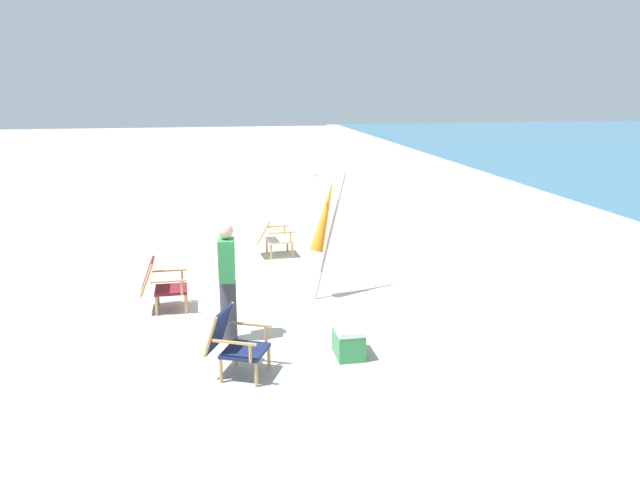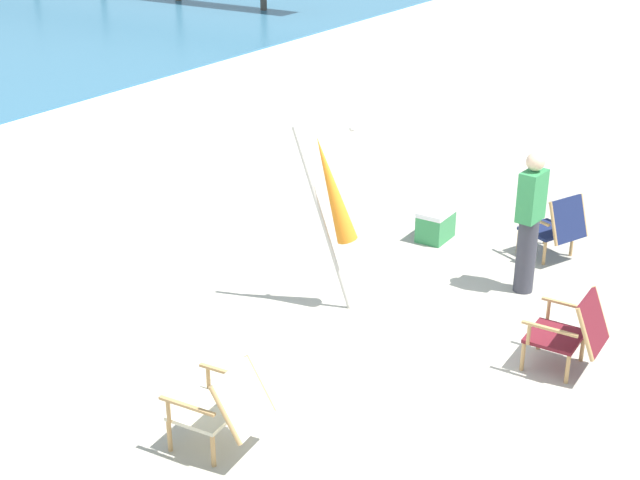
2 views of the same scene
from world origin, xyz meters
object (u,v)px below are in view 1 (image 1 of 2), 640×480
Objects in this scene: person_near_chairs at (227,282)px; beach_chair_front_left at (271,236)px; beach_chair_back_right at (160,283)px; umbrella_furled_orange at (325,217)px; cooler_box at (349,341)px; beach_chair_far_center at (233,341)px.

beach_chair_front_left is at bearing 166.40° from person_near_chairs.
beach_chair_back_right is 2.74m from umbrella_furled_orange.
person_near_chairs reaches higher than beach_chair_back_right.
person_near_chairs reaches higher than cooler_box.
person_near_chairs is (4.11, -0.99, 0.42)m from beach_chair_front_left.
person_near_chairs reaches higher than beach_chair_far_center.
umbrella_furled_orange reaches higher than beach_chair_far_center.
cooler_box is at bearing 62.55° from person_near_chairs.
beach_chair_front_left is 2.82m from umbrella_furled_orange.
umbrella_furled_orange is at bearing 133.36° from person_near_chairs.
beach_chair_far_center is 0.41× the size of umbrella_furled_orange.
beach_chair_front_left is (-2.75, 1.97, -0.01)m from beach_chair_back_right.
beach_chair_back_right reaches higher than cooler_box.
beach_chair_far_center is (5.15, -0.98, 0.01)m from beach_chair_front_left.
beach_chair_far_center is at bearing 22.55° from beach_chair_back_right.
beach_chair_back_right is at bearing -86.74° from umbrella_furled_orange.
beach_chair_back_right is at bearing -144.33° from person_near_chairs.
umbrella_furled_orange is (-0.15, 2.58, 0.91)m from beach_chair_back_right.
umbrella_furled_orange is 4.19× the size of cooler_box.
beach_chair_front_left is 4.91m from cooler_box.
beach_chair_back_right is 3.38m from beach_chair_front_left.
umbrella_furled_orange reaches higher than beach_chair_front_left.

